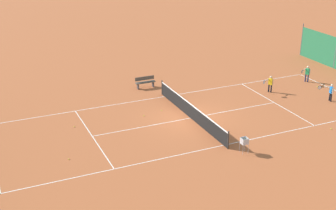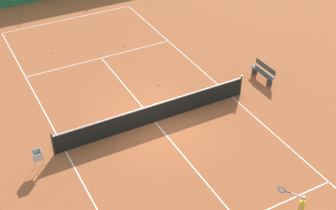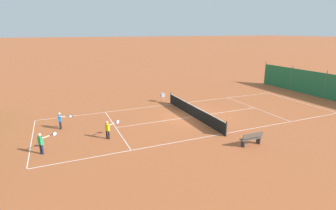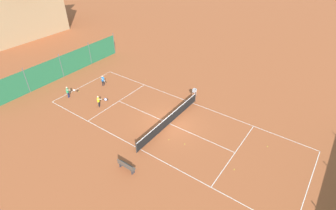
# 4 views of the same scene
# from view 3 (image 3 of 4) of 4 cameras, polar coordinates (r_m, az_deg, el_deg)

# --- Properties ---
(ground_plane) EXTENTS (600.00, 600.00, 0.00)m
(ground_plane) POSITION_cam_3_polar(r_m,az_deg,el_deg) (21.65, 5.48, -2.54)
(ground_plane) COLOR #A8542D
(court_line_markings) EXTENTS (8.25, 23.85, 0.01)m
(court_line_markings) POSITION_cam_3_polar(r_m,az_deg,el_deg) (21.65, 5.48, -2.53)
(court_line_markings) COLOR white
(court_line_markings) RESTS_ON ground
(tennis_net) EXTENTS (9.18, 0.08, 1.06)m
(tennis_net) POSITION_cam_3_polar(r_m,az_deg,el_deg) (21.50, 5.51, -1.28)
(tennis_net) COLOR #2D2D2D
(tennis_net) RESTS_ON ground
(windscreen_fence_near) EXTENTS (17.28, 0.08, 2.90)m
(windscreen_fence_near) POSITION_cam_3_polar(r_m,az_deg,el_deg) (31.68, 31.01, 3.59)
(windscreen_fence_near) COLOR #236B42
(windscreen_fence_near) RESTS_ON ground
(player_near_baseline) EXTENTS (0.61, 0.98, 1.24)m
(player_near_baseline) POSITION_cam_3_polar(r_m,az_deg,el_deg) (20.19, -22.36, -2.92)
(player_near_baseline) COLOR black
(player_near_baseline) RESTS_ON ground
(player_far_service) EXTENTS (0.54, 1.03, 1.23)m
(player_far_service) POSITION_cam_3_polar(r_m,az_deg,el_deg) (17.47, -12.92, -4.96)
(player_far_service) COLOR black
(player_far_service) RESTS_ON ground
(player_far_baseline) EXTENTS (0.56, 1.05, 1.27)m
(player_far_baseline) POSITION_cam_3_polar(r_m,az_deg,el_deg) (16.63, -25.84, -7.21)
(player_far_baseline) COLOR #23284C
(player_far_baseline) RESTS_ON ground
(tennis_ball_alley_right) EXTENTS (0.07, 0.07, 0.07)m
(tennis_ball_alley_right) POSITION_cam_3_polar(r_m,az_deg,el_deg) (20.80, 10.84, -3.44)
(tennis_ball_alley_right) COLOR #CCE033
(tennis_ball_alley_right) RESTS_ON ground
(tennis_ball_by_net_right) EXTENTS (0.07, 0.07, 0.07)m
(tennis_ball_by_net_right) POSITION_cam_3_polar(r_m,az_deg,el_deg) (24.04, -15.15, -1.07)
(tennis_ball_by_net_right) COLOR #CCE033
(tennis_ball_by_net_right) RESTS_ON ground
(tennis_ball_near_corner) EXTENTS (0.07, 0.07, 0.07)m
(tennis_ball_near_corner) POSITION_cam_3_polar(r_m,az_deg,el_deg) (18.06, -25.56, -7.81)
(tennis_ball_near_corner) COLOR #CCE033
(tennis_ball_near_corner) RESTS_ON ground
(tennis_ball_alley_left) EXTENTS (0.07, 0.07, 0.07)m
(tennis_ball_alley_left) POSITION_cam_3_polar(r_m,az_deg,el_deg) (28.04, 18.26, 1.07)
(tennis_ball_alley_left) COLOR #CCE033
(tennis_ball_alley_left) RESTS_ON ground
(tennis_ball_mid_court) EXTENTS (0.07, 0.07, 0.07)m
(tennis_ball_mid_court) POSITION_cam_3_polar(r_m,az_deg,el_deg) (21.79, 13.41, -2.70)
(tennis_ball_mid_court) COLOR #CCE033
(tennis_ball_mid_court) RESTS_ON ground
(tennis_ball_service_box) EXTENTS (0.07, 0.07, 0.07)m
(tennis_ball_service_box) POSITION_cam_3_polar(r_m,az_deg,el_deg) (24.54, 22.04, -1.36)
(tennis_ball_service_box) COLOR #CCE033
(tennis_ball_service_box) RESTS_ON ground
(ball_hopper) EXTENTS (0.36, 0.36, 0.89)m
(ball_hopper) POSITION_cam_3_polar(r_m,az_deg,el_deg) (25.84, -1.21, 2.09)
(ball_hopper) COLOR #B7B7BC
(ball_hopper) RESTS_ON ground
(courtside_bench) EXTENTS (0.36, 1.50, 0.84)m
(courtside_bench) POSITION_cam_3_polar(r_m,az_deg,el_deg) (16.95, 17.72, -6.96)
(courtside_bench) COLOR #51473D
(courtside_bench) RESTS_ON ground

